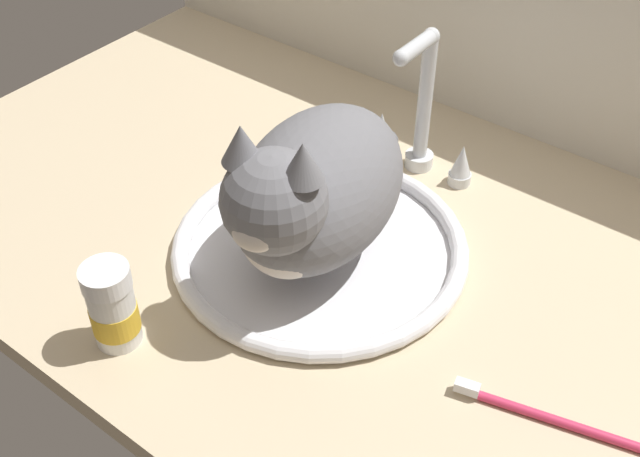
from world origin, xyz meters
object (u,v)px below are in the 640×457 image
toothbrush (543,415)px  faucet (421,119)px  cat (311,191)px  sink_basin (320,247)px  pill_bottle (113,308)px

toothbrush → faucet: bearing=139.3°
cat → toothbrush: bearing=-6.7°
sink_basin → pill_bottle: size_ratio=3.46×
sink_basin → pill_bottle: 26.69cm
faucet → pill_bottle: size_ratio=2.00×
faucet → cat: bearing=-89.0°
faucet → toothbrush: 44.13cm
faucet → cat: (0.43, -24.55, 3.18)cm
sink_basin → pill_bottle: (-9.13, -24.77, 3.97)cm
cat → toothbrush: cat is taller
cat → toothbrush: 34.46cm
faucet → cat: size_ratio=0.56×
cat → pill_bottle: bearing=-112.9°
cat → sink_basin: bearing=101.3°
faucet → pill_bottle: bearing=-101.0°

